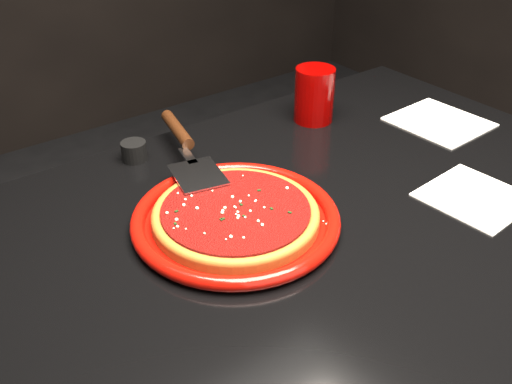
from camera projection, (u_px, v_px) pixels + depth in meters
plate at (236, 219)px, 0.84m from camera, size 0.33×0.33×0.02m
pizza_crust at (236, 217)px, 0.84m from camera, size 0.26×0.26×0.01m
pizza_crust_rim at (236, 213)px, 0.84m from camera, size 0.26×0.26×0.02m
pizza_sauce at (236, 211)px, 0.84m from camera, size 0.23×0.23×0.01m
parmesan_dusting at (236, 207)px, 0.83m from camera, size 0.21×0.21×0.01m
basil_flecks at (236, 208)px, 0.83m from camera, size 0.20×0.20×0.00m
pizza_server at (188, 148)px, 0.97m from camera, size 0.16×0.33×0.02m
cup at (314, 95)px, 1.13m from camera, size 0.10×0.10×0.11m
napkin_a at (475, 197)px, 0.91m from camera, size 0.16×0.16×0.00m
napkin_b at (439, 122)px, 1.14m from camera, size 0.17×0.18×0.00m
ramekin at (134, 151)px, 1.01m from camera, size 0.06×0.06×0.03m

